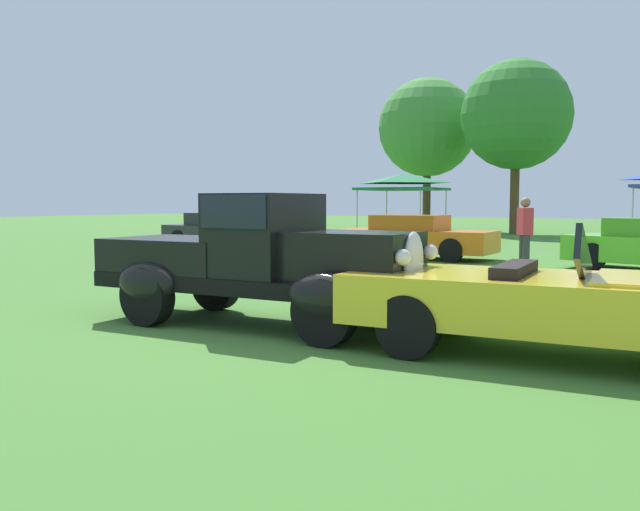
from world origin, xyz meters
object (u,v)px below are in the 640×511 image
Objects in this scene: feature_pickup_truck at (260,259)px; show_car_orange at (414,237)px; spectator_near_truck at (297,233)px; show_car_charcoal at (221,231)px; spectator_between_cars at (525,232)px; neighbor_convertible at (568,302)px; canopy_tent_left_field at (403,181)px.

feature_pickup_truck is 10.85m from show_car_orange.
show_car_charcoal is at bearing 140.85° from spectator_near_truck.
show_car_charcoal is (-9.44, 10.62, -0.27)m from feature_pickup_truck.
spectator_between_cars is (10.69, -2.38, 0.31)m from show_car_charcoal.
spectator_between_cars reaches higher than show_car_orange.
spectator_near_truck reaches higher than neighbor_convertible.
feature_pickup_truck reaches higher than show_car_orange.
neighbor_convertible is 8.43m from spectator_near_truck.
show_car_charcoal is at bearing 167.46° from spectator_between_cars.
neighbor_convertible is 2.65× the size of spectator_near_truck.
neighbor_convertible is 2.65× the size of spectator_between_cars.
neighbor_convertible is 1.00× the size of show_car_charcoal.
neighbor_convertible reaches higher than show_car_orange.
canopy_tent_left_field is at bearing 65.15° from show_car_charcoal.
spectator_between_cars is (3.67, -2.33, 0.31)m from show_car_orange.
spectator_between_cars is at bearing -12.54° from show_car_charcoal.
spectator_near_truck is at bearing -144.71° from spectator_between_cars.
show_car_charcoal is at bearing 141.59° from neighbor_convertible.
neighbor_convertible reaches higher than show_car_charcoal.
spectator_between_cars is at bearing -32.44° from show_car_orange.
neighbor_convertible is 1.01× the size of show_car_orange.
neighbor_convertible is 8.48m from spectator_between_cars.
spectator_between_cars is 12.20m from canopy_tent_left_field.
show_car_orange is at bearing 102.86° from feature_pickup_truck.
spectator_between_cars is (1.25, 8.24, 0.05)m from feature_pickup_truck.
feature_pickup_truck is at bearing -177.74° from neighbor_convertible.
show_car_charcoal is 2.64× the size of spectator_between_cars.
canopy_tent_left_field is (-7.34, 9.63, 1.51)m from spectator_between_cars.
feature_pickup_truck is 2.66× the size of spectator_between_cars.
canopy_tent_left_field reaches higher than feature_pickup_truck.
neighbor_convertible is at bearing -59.33° from show_car_orange.
spectator_near_truck is 1.00× the size of spectator_between_cars.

